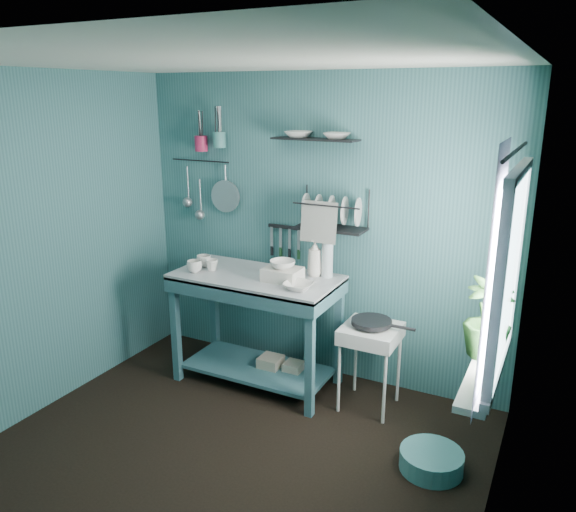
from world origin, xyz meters
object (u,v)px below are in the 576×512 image
at_px(frying_pan, 371,322).
at_px(colander, 225,196).
at_px(work_counter, 257,329).
at_px(hotplate_stand, 369,367).
at_px(storage_tin_small, 294,374).
at_px(soap_bottle, 315,258).
at_px(floor_basin, 431,461).
at_px(mug_left, 194,266).
at_px(water_bottle, 327,260).
at_px(storage_tin_large, 271,369).
at_px(mug_mid, 212,265).
at_px(mug_right, 204,261).
at_px(utensil_cup_teal, 219,140).
at_px(potted_plant, 488,317).
at_px(dish_rack, 331,209).
at_px(utensil_cup_magenta, 201,144).
at_px(wash_tub, 283,274).

xyz_separation_m(frying_pan, colander, (-1.49, 0.34, 0.77)).
xyz_separation_m(work_counter, hotplate_stand, (0.96, 0.05, -0.14)).
relative_size(work_counter, storage_tin_small, 6.61).
bearing_deg(soap_bottle, work_counter, -154.54).
relative_size(frying_pan, floor_basin, 0.74).
distance_m(mug_left, frying_pan, 1.48).
relative_size(soap_bottle, water_bottle, 1.07).
bearing_deg(storage_tin_large, mug_mid, -167.09).
distance_m(mug_mid, mug_right, 0.13).
distance_m(frying_pan, storage_tin_large, 1.04).
height_order(mug_mid, water_bottle, water_bottle).
bearing_deg(work_counter, utensil_cup_teal, 136.76).
bearing_deg(frying_pan, potted_plant, -29.17).
bearing_deg(work_counter, mug_left, -171.42).
bearing_deg(water_bottle, mug_left, -159.19).
xyz_separation_m(mug_left, mug_right, (-0.02, 0.16, 0.00)).
xyz_separation_m(soap_bottle, utensil_cup_teal, (-0.97, 0.16, 0.86)).
xyz_separation_m(water_bottle, potted_plant, (1.29, -0.65, -0.00)).
distance_m(utensil_cup_teal, storage_tin_small, 2.06).
xyz_separation_m(storage_tin_small, floor_basin, (1.27, -0.58, -0.04)).
relative_size(mug_left, mug_mid, 1.23).
distance_m(frying_pan, dish_rack, 0.92).
bearing_deg(utensil_cup_teal, water_bottle, -7.66).
height_order(mug_mid, frying_pan, mug_mid).
relative_size(hotplate_stand, dish_rack, 1.20).
relative_size(mug_right, water_bottle, 0.44).
relative_size(work_counter, utensil_cup_magenta, 10.17).
height_order(storage_tin_large, storage_tin_small, storage_tin_large).
relative_size(utensil_cup_teal, potted_plant, 0.27).
distance_m(mug_mid, soap_bottle, 0.85).
bearing_deg(floor_basin, potted_plant, 15.75).
distance_m(frying_pan, potted_plant, 1.05).
distance_m(mug_left, utensil_cup_magenta, 1.10).
bearing_deg(hotplate_stand, dish_rack, 157.68).
xyz_separation_m(mug_mid, potted_plant, (2.19, -0.37, 0.09)).
bearing_deg(mug_left, wash_tub, 10.86).
xyz_separation_m(mug_left, potted_plant, (2.29, -0.27, 0.09)).
xyz_separation_m(mug_mid, frying_pan, (1.34, 0.11, -0.28)).
bearing_deg(potted_plant, wash_tub, 165.37).
relative_size(storage_tin_small, floor_basin, 0.49).
xyz_separation_m(mug_right, storage_tin_small, (0.80, 0.08, -0.88)).
xyz_separation_m(work_counter, colander, (-0.53, 0.39, 1.00)).
bearing_deg(floor_basin, mug_mid, 167.42).
height_order(mug_mid, wash_tub, wash_tub).
bearing_deg(work_counter, soap_bottle, 15.61).
bearing_deg(dish_rack, storage_tin_large, -156.70).
relative_size(mug_mid, dish_rack, 0.18).
distance_m(wash_tub, colander, 1.00).
height_order(mug_mid, storage_tin_large, mug_mid).
bearing_deg(frying_pan, wash_tub, -174.33).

